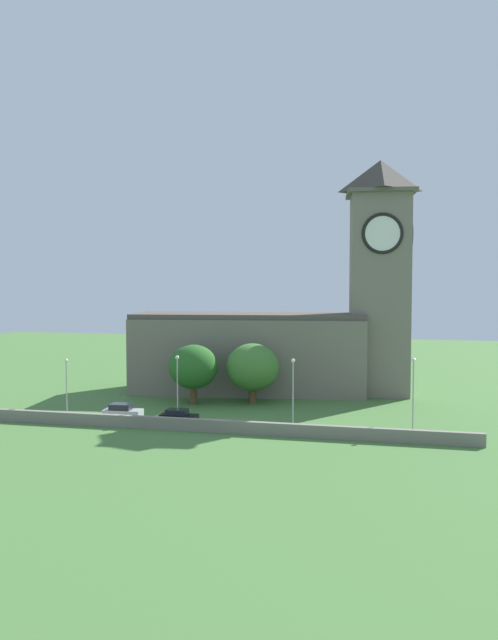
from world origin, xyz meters
TOP-DOWN VIEW (x-y plane):
  - ground_plane at (0.00, 15.00)m, footprint 200.00×200.00m
  - church at (3.53, 23.29)m, footprint 39.62×15.31m
  - quay_barrier at (0.00, -2.72)m, footprint 52.67×0.70m
  - car_silver at (-11.90, 0.79)m, footprint 4.35×2.51m
  - car_black at (-5.03, 0.11)m, footprint 4.12×2.20m
  - streetlamp_west_end at (-19.87, 2.74)m, footprint 0.44×0.44m
  - streetlamp_west_mid at (-6.21, 3.14)m, footprint 0.44×0.44m
  - streetlamp_central at (7.15, 2.81)m, footprint 0.44×0.44m
  - streetlamp_east_mid at (19.80, 3.27)m, footprint 0.44×0.44m
  - tree_riverside_east at (-7.10, 11.74)m, footprint 6.25×6.25m
  - tree_riverside_west at (0.09, 13.90)m, footprint 6.73×6.73m

SIDE VIEW (x-z plane):
  - ground_plane at x=0.00m, z-range 0.00..0.00m
  - quay_barrier at x=0.00m, z-range 0.00..1.29m
  - car_black at x=-5.03m, z-range 0.01..1.64m
  - car_silver at x=-11.90m, z-range 0.01..1.81m
  - streetlamp_west_end at x=-19.87m, z-range 1.13..7.60m
  - tree_riverside_west at x=0.09m, z-range 0.78..8.46m
  - tree_riverside_east at x=-7.10m, z-range 0.94..8.49m
  - streetlamp_west_mid at x=-6.21m, z-range 1.18..8.32m
  - streetlamp_central at x=7.15m, z-range 1.19..8.38m
  - streetlamp_east_mid at x=19.80m, z-range 1.21..8.77m
  - church at x=3.53m, z-range -6.93..25.16m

